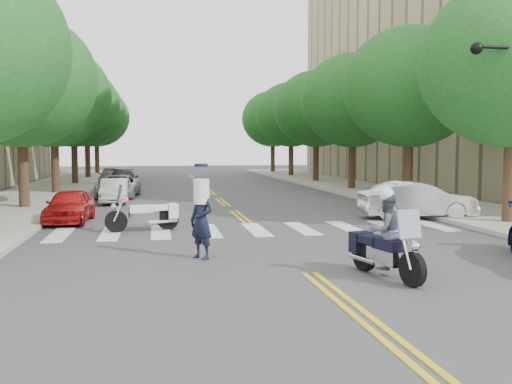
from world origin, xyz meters
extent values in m
plane|color=#38383A|center=(0.00, 0.00, 0.00)|extent=(140.00, 140.00, 0.00)
cube|color=#9E9991|center=(-9.50, 22.00, 0.07)|extent=(5.00, 60.00, 0.15)
cube|color=#9E9991|center=(9.50, 22.00, 0.07)|extent=(5.00, 60.00, 0.15)
cylinder|color=#382316|center=(-8.80, 14.00, 1.66)|extent=(0.44, 0.44, 3.32)
ellipsoid|color=#1C5017|center=(-8.80, 14.00, 5.56)|extent=(6.40, 6.40, 5.76)
cylinder|color=#382316|center=(-8.80, 22.00, 1.66)|extent=(0.44, 0.44, 3.32)
ellipsoid|color=#1C5017|center=(-8.80, 22.00, 5.56)|extent=(6.40, 6.40, 5.76)
cylinder|color=#382316|center=(-8.80, 30.00, 1.66)|extent=(0.44, 0.44, 3.32)
ellipsoid|color=#1C5017|center=(-8.80, 30.00, 5.56)|extent=(6.40, 6.40, 5.76)
cylinder|color=#382316|center=(-8.80, 38.00, 1.66)|extent=(0.44, 0.44, 3.32)
ellipsoid|color=#1C5017|center=(-8.80, 38.00, 5.56)|extent=(6.40, 6.40, 5.76)
cylinder|color=#382316|center=(-8.80, 46.00, 1.66)|extent=(0.44, 0.44, 3.32)
ellipsoid|color=#1C5017|center=(-8.80, 46.00, 5.56)|extent=(6.40, 6.40, 5.76)
cylinder|color=#382316|center=(8.80, 6.00, 1.66)|extent=(0.44, 0.44, 3.32)
cylinder|color=#382316|center=(8.80, 14.00, 1.66)|extent=(0.44, 0.44, 3.32)
ellipsoid|color=#1C5017|center=(8.80, 14.00, 5.56)|extent=(6.40, 6.40, 5.76)
cylinder|color=#382316|center=(8.80, 22.00, 1.66)|extent=(0.44, 0.44, 3.32)
ellipsoid|color=#1C5017|center=(8.80, 22.00, 5.56)|extent=(6.40, 6.40, 5.76)
cylinder|color=#382316|center=(8.80, 30.00, 1.66)|extent=(0.44, 0.44, 3.32)
ellipsoid|color=#1C5017|center=(8.80, 30.00, 5.56)|extent=(6.40, 6.40, 5.76)
cylinder|color=#382316|center=(8.80, 38.00, 1.66)|extent=(0.44, 0.44, 3.32)
ellipsoid|color=#1C5017|center=(8.80, 38.00, 5.56)|extent=(6.40, 6.40, 5.76)
cylinder|color=#382316|center=(8.80, 46.00, 1.66)|extent=(0.44, 0.44, 3.32)
ellipsoid|color=#1C5017|center=(8.80, 46.00, 5.56)|extent=(6.40, 6.40, 5.76)
cylinder|color=black|center=(7.00, 3.50, 5.60)|extent=(2.40, 0.10, 0.10)
sphere|color=black|center=(5.90, 3.50, 5.55)|extent=(0.36, 0.36, 0.36)
cylinder|color=black|center=(1.66, -1.54, 0.35)|extent=(0.30, 0.71, 0.70)
cylinder|color=black|center=(1.28, 0.05, 0.35)|extent=(0.34, 0.72, 0.70)
cube|color=silver|center=(1.46, -0.69, 0.46)|extent=(0.53, 0.97, 0.33)
cube|color=black|center=(1.48, -0.79, 0.72)|extent=(0.52, 0.78, 0.22)
cube|color=black|center=(1.35, -0.25, 0.74)|extent=(0.53, 0.64, 0.16)
cube|color=black|center=(1.24, 0.20, 0.61)|extent=(0.51, 0.40, 0.46)
cube|color=#8C99A5|center=(1.63, -1.41, 1.23)|extent=(0.53, 0.27, 0.56)
cube|color=red|center=(1.71, -1.21, 1.04)|extent=(0.12, 0.12, 0.08)
cube|color=#0C26E5|center=(1.47, -1.27, 1.04)|extent=(0.12, 0.12, 0.08)
imported|color=#474C56|center=(1.46, -0.69, 0.99)|extent=(0.90, 0.77, 1.61)
sphere|color=silver|center=(1.46, -0.69, 1.74)|extent=(0.31, 0.31, 0.31)
cylinder|color=black|center=(-4.49, 6.68, 0.35)|extent=(0.72, 0.29, 0.71)
cylinder|color=black|center=(-2.86, 7.03, 0.35)|extent=(0.73, 0.33, 0.71)
cube|color=silver|center=(-3.62, 6.87, 0.47)|extent=(0.99, 0.52, 0.33)
cube|color=silver|center=(-3.73, 6.85, 0.73)|extent=(0.79, 0.52, 0.23)
cube|color=silver|center=(-3.17, 6.97, 0.75)|extent=(0.65, 0.53, 0.17)
cube|color=silver|center=(-2.71, 7.07, 0.63)|extent=(0.40, 0.51, 0.47)
cube|color=#8C99A5|center=(-4.36, 6.71, 1.25)|extent=(0.27, 0.54, 0.57)
cube|color=red|center=(-4.16, 6.63, 1.06)|extent=(0.12, 0.12, 0.08)
cube|color=#0C26E5|center=(-4.21, 6.87, 1.06)|extent=(0.12, 0.12, 0.08)
imported|color=black|center=(-2.15, 2.00, 0.94)|extent=(0.79, 0.81, 1.88)
imported|color=silver|center=(6.50, 8.27, 0.71)|extent=(4.45, 1.98, 1.42)
imported|color=#AD1213|center=(-6.30, 9.50, 0.61)|extent=(1.64, 3.63, 1.21)
imported|color=silver|center=(-5.20, 16.49, 0.59)|extent=(1.32, 3.60, 1.18)
imported|color=gray|center=(-5.20, 19.50, 0.60)|extent=(2.35, 4.50, 1.21)
imported|color=black|center=(-5.20, 24.50, 0.65)|extent=(2.12, 4.58, 1.29)
imported|color=#949599|center=(-6.30, 29.50, 0.66)|extent=(1.60, 3.88, 1.32)
camera|label=1|loc=(-3.27, -11.77, 2.74)|focal=40.00mm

